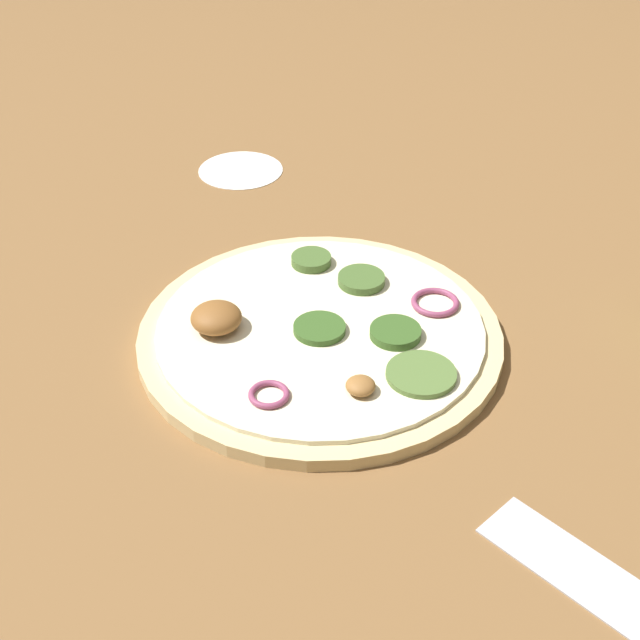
{
  "coord_description": "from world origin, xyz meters",
  "views": [
    {
      "loc": [
        -0.03,
        0.55,
        0.43
      ],
      "look_at": [
        0.0,
        0.0,
        0.02
      ],
      "focal_mm": 50.0,
      "sensor_mm": 36.0,
      "label": 1
    }
  ],
  "objects": [
    {
      "name": "pizza",
      "position": [
        0.0,
        0.0,
        0.01
      ],
      "size": [
        0.28,
        0.28,
        0.03
      ],
      "color": "beige",
      "rests_on": "ground_plane"
    },
    {
      "name": "flour_patch",
      "position": [
        0.1,
        -0.29,
        0.0
      ],
      "size": [
        0.09,
        0.09,
        0.0
      ],
      "color": "white",
      "rests_on": "ground_plane"
    },
    {
      "name": "ground_plane",
      "position": [
        0.0,
        0.0,
        0.0
      ],
      "size": [
        3.0,
        3.0,
        0.0
      ],
      "primitive_type": "plane",
      "color": "brown"
    }
  ]
}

